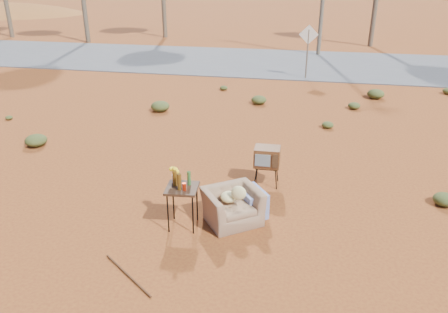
# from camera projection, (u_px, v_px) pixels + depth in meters

# --- Properties ---
(ground) EXTENTS (140.00, 140.00, 0.00)m
(ground) POSITION_uv_depth(u_px,v_px,m) (201.00, 229.00, 7.83)
(ground) COLOR brown
(ground) RESTS_ON ground
(highway) EXTENTS (140.00, 7.00, 0.04)m
(highway) POSITION_uv_depth(u_px,v_px,m) (276.00, 63.00, 21.30)
(highway) COLOR #565659
(highway) RESTS_ON ground
(armchair) EXTENTS (1.24, 1.25, 0.85)m
(armchair) POSITION_uv_depth(u_px,v_px,m) (236.00, 201.00, 7.97)
(armchair) COLOR #866449
(armchair) RESTS_ON ground
(tv_unit) EXTENTS (0.54, 0.44, 0.86)m
(tv_unit) POSITION_uv_depth(u_px,v_px,m) (267.00, 157.00, 9.19)
(tv_unit) COLOR black
(tv_unit) RESTS_ON ground
(side_table) EXTENTS (0.60, 0.60, 1.10)m
(side_table) POSITION_uv_depth(u_px,v_px,m) (180.00, 185.00, 7.64)
(side_table) COLOR #372114
(side_table) RESTS_ON ground
(rusty_bar) EXTENTS (1.05, 0.81, 0.03)m
(rusty_bar) POSITION_uv_depth(u_px,v_px,m) (128.00, 275.00, 6.64)
(rusty_bar) COLOR #512B15
(rusty_bar) RESTS_ON ground
(road_sign) EXTENTS (0.78, 0.06, 2.19)m
(road_sign) POSITION_uv_depth(u_px,v_px,m) (308.00, 42.00, 17.74)
(road_sign) COLOR brown
(road_sign) RESTS_ON ground
(scrub_patch) EXTENTS (17.49, 8.07, 0.33)m
(scrub_patch) POSITION_uv_depth(u_px,v_px,m) (211.00, 134.00, 11.88)
(scrub_patch) COLOR #444920
(scrub_patch) RESTS_ON ground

